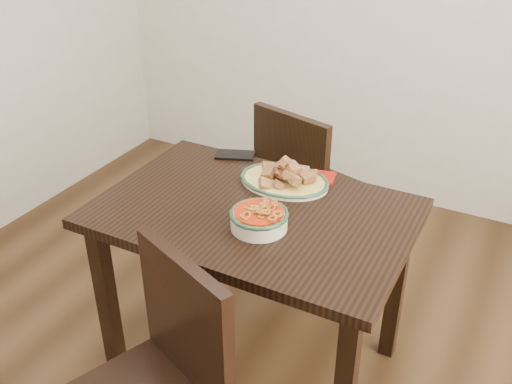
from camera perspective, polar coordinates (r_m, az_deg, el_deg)
The scene contains 8 objects.
floor at distance 2.49m, azimuth -2.13°, elevation -17.69°, with size 3.50×3.50×0.00m, color #332010.
dining_table at distance 2.13m, azimuth -0.25°, elevation -4.11°, with size 1.14×0.76×0.75m.
chair_far at distance 2.77m, azimuth 4.76°, elevation 0.85°, with size 0.52×0.52×0.89m.
chair_near at distance 1.82m, azimuth -9.62°, elevation -17.91°, with size 0.55×0.55×0.89m.
fish_plate at distance 2.22m, azimuth 2.87°, elevation 1.89°, with size 0.36×0.28×0.11m.
noodle_bowl at distance 1.95m, azimuth 0.30°, elevation -2.51°, with size 0.21×0.21×0.08m.
smartphone at distance 2.46m, azimuth -2.10°, elevation 3.73°, with size 0.17×0.09×0.01m, color black.
napkin at distance 2.29m, azimuth 6.37°, elevation 1.49°, with size 0.12×0.10×0.01m, color #98110B.
Camera 1 is at (0.86, -1.45, 1.83)m, focal length 40.00 mm.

